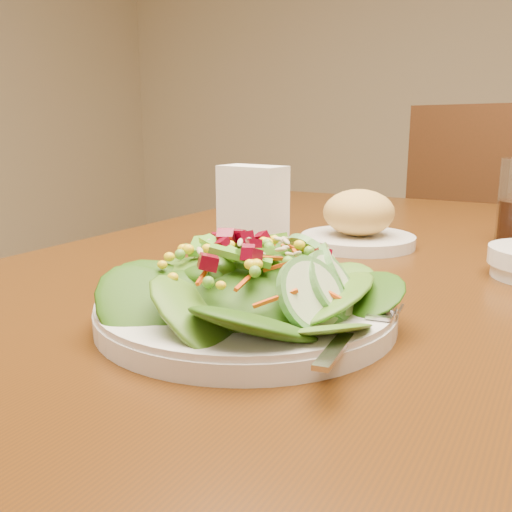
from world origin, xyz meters
name	(u,v)px	position (x,y,z in m)	size (l,w,h in m)	color
dining_table	(358,328)	(0.00, 0.00, 0.65)	(0.90, 1.40, 0.75)	#422107
chair_far	(490,259)	(0.05, 1.11, 0.52)	(0.60, 0.60, 0.99)	#42200F
salad_plate	(255,293)	(0.00, -0.30, 0.78)	(0.29, 0.29, 0.08)	silver
bread_plate	(358,223)	(-0.04, 0.09, 0.79)	(0.18, 0.18, 0.09)	silver
napkin_holder	(253,206)	(-0.17, -0.02, 0.82)	(0.10, 0.06, 0.13)	white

